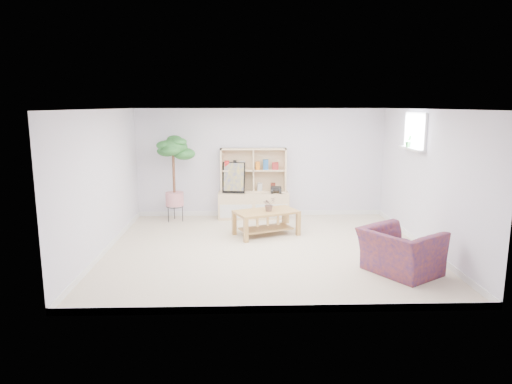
{
  "coord_description": "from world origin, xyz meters",
  "views": [
    {
      "loc": [
        -0.42,
        -7.61,
        2.46
      ],
      "look_at": [
        -0.17,
        0.4,
        0.94
      ],
      "focal_mm": 32.0,
      "sensor_mm": 36.0,
      "label": 1
    }
  ],
  "objects_px": {
    "floor_tree": "(174,179)",
    "coffee_table": "(266,223)",
    "armchair": "(401,248)",
    "storage_unit": "(253,184)"
  },
  "relations": [
    {
      "from": "storage_unit",
      "to": "floor_tree",
      "type": "xyz_separation_m",
      "value": [
        -1.7,
        -0.21,
        0.15
      ]
    },
    {
      "from": "floor_tree",
      "to": "armchair",
      "type": "height_order",
      "value": "floor_tree"
    },
    {
      "from": "storage_unit",
      "to": "coffee_table",
      "type": "height_order",
      "value": "storage_unit"
    },
    {
      "from": "floor_tree",
      "to": "coffee_table",
      "type": "bearing_deg",
      "value": -31.25
    },
    {
      "from": "floor_tree",
      "to": "armchair",
      "type": "distance_m",
      "value": 5.02
    },
    {
      "from": "storage_unit",
      "to": "coffee_table",
      "type": "relative_size",
      "value": 1.32
    },
    {
      "from": "floor_tree",
      "to": "armchair",
      "type": "relative_size",
      "value": 1.78
    },
    {
      "from": "armchair",
      "to": "floor_tree",
      "type": "bearing_deg",
      "value": 16.46
    },
    {
      "from": "coffee_table",
      "to": "storage_unit",
      "type": "bearing_deg",
      "value": 75.58
    },
    {
      "from": "coffee_table",
      "to": "armchair",
      "type": "height_order",
      "value": "armchair"
    }
  ]
}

